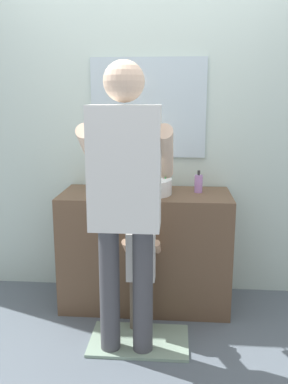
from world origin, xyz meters
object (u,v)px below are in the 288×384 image
Objects in this scene: toothbrush_cup at (94,184)px; adult_parent at (125,186)px; child_toddler at (141,263)px; soap_bottle at (199,183)px.

adult_parent is at bearing -64.33° from toothbrush_cup.
child_toddler is at bearing -47.96° from toothbrush_cup.
child_toddler is at bearing -130.41° from soap_bottle.
soap_bottle is 0.09× the size of adult_parent.
soap_bottle is 0.83m from adult_parent.
child_toddler is (-0.39, -0.46, -0.45)m from soap_bottle.
adult_parent is at bearing -106.60° from child_toddler.
soap_bottle is at bearing 56.40° from adult_parent.
toothbrush_cup is 0.73m from child_toddler.
adult_parent reaches higher than child_toddler.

